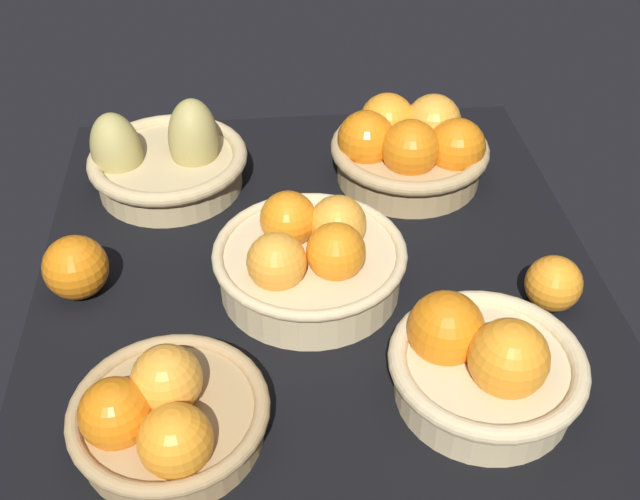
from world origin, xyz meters
The scene contains 8 objects.
market_tray centered at (0.00, 0.00, 1.50)cm, with size 84.00×72.00×3.00cm, color black.
basket_far_left centered at (-22.85, 17.91, 6.84)cm, with size 20.44×20.44×10.17cm.
basket_near_right centered at (22.29, -15.47, 8.08)cm, with size 23.27×23.27×11.59cm.
basket_far_right_pears centered at (23.47, 20.23, 7.25)cm, with size 23.06×23.76×14.07cm.
basket_near_left centered at (-19.97, -15.27, 7.59)cm, with size 20.98×20.98×11.77cm.
basket_center centered at (-0.95, 1.35, 7.67)cm, with size 23.86×23.86×11.54cm.
loose_orange_front_gap centered at (-7.13, -27.55, 6.44)cm, with size 6.89×6.89×6.89cm, color orange.
loose_orange_back_gap centered at (0.93, 29.93, 7.00)cm, with size 8.01×8.01×8.01cm, color orange.
Camera 1 is at (-73.15, 7.28, 68.58)cm, focal length 43.39 mm.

